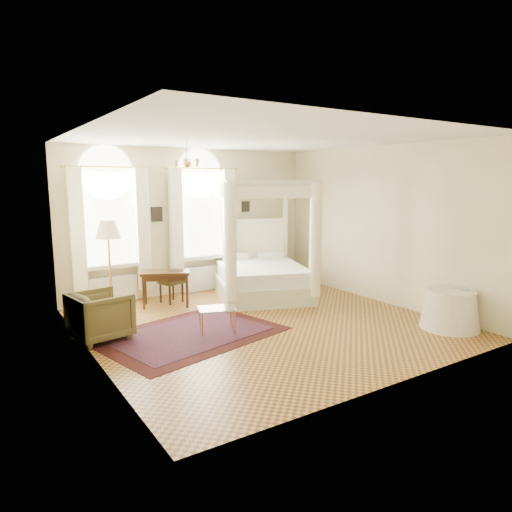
{
  "coord_description": "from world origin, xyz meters",
  "views": [
    {
      "loc": [
        -4.45,
        -6.66,
        2.56
      ],
      "look_at": [
        0.1,
        0.4,
        1.19
      ],
      "focal_mm": 32.0,
      "sensor_mm": 36.0,
      "label": 1
    }
  ],
  "objects_px": {
    "nightstand": "(280,270)",
    "armchair": "(100,316)",
    "floor_lamp": "(108,234)",
    "stool": "(171,283)",
    "side_table": "(450,309)",
    "writing_desk": "(165,276)",
    "canopy_bed": "(261,270)",
    "coffee_table": "(217,310)"
  },
  "relations": [
    {
      "from": "nightstand",
      "to": "armchair",
      "type": "relative_size",
      "value": 0.68
    },
    {
      "from": "floor_lamp",
      "to": "stool",
      "type": "bearing_deg",
      "value": 8.2
    },
    {
      "from": "armchair",
      "to": "side_table",
      "type": "relative_size",
      "value": 0.86
    },
    {
      "from": "armchair",
      "to": "nightstand",
      "type": "bearing_deg",
      "value": -78.82
    },
    {
      "from": "writing_desk",
      "to": "canopy_bed",
      "type": "bearing_deg",
      "value": -9.66
    },
    {
      "from": "armchair",
      "to": "side_table",
      "type": "distance_m",
      "value": 5.99
    },
    {
      "from": "coffee_table",
      "to": "side_table",
      "type": "height_order",
      "value": "side_table"
    },
    {
      "from": "nightstand",
      "to": "stool",
      "type": "distance_m",
      "value": 3.16
    },
    {
      "from": "nightstand",
      "to": "stool",
      "type": "xyz_separation_m",
      "value": [
        -3.13,
        -0.4,
        0.12
      ]
    },
    {
      "from": "stool",
      "to": "nightstand",
      "type": "bearing_deg",
      "value": 7.28
    },
    {
      "from": "nightstand",
      "to": "side_table",
      "type": "height_order",
      "value": "side_table"
    },
    {
      "from": "nightstand",
      "to": "writing_desk",
      "type": "height_order",
      "value": "writing_desk"
    },
    {
      "from": "canopy_bed",
      "to": "nightstand",
      "type": "bearing_deg",
      "value": 38.8
    },
    {
      "from": "armchair",
      "to": "side_table",
      "type": "xyz_separation_m",
      "value": [
        5.32,
        -2.75,
        -0.06
      ]
    },
    {
      "from": "canopy_bed",
      "to": "coffee_table",
      "type": "distance_m",
      "value": 2.64
    },
    {
      "from": "writing_desk",
      "to": "armchair",
      "type": "height_order",
      "value": "armchair"
    },
    {
      "from": "canopy_bed",
      "to": "writing_desk",
      "type": "relative_size",
      "value": 2.6
    },
    {
      "from": "side_table",
      "to": "floor_lamp",
      "type": "bearing_deg",
      "value": 139.29
    },
    {
      "from": "stool",
      "to": "armchair",
      "type": "xyz_separation_m",
      "value": [
        -1.87,
        -1.54,
        -0.02
      ]
    },
    {
      "from": "canopy_bed",
      "to": "coffee_table",
      "type": "bearing_deg",
      "value": -140.12
    },
    {
      "from": "canopy_bed",
      "to": "nightstand",
      "type": "height_order",
      "value": "canopy_bed"
    },
    {
      "from": "writing_desk",
      "to": "side_table",
      "type": "height_order",
      "value": "writing_desk"
    },
    {
      "from": "nightstand",
      "to": "floor_lamp",
      "type": "bearing_deg",
      "value": -172.44
    },
    {
      "from": "writing_desk",
      "to": "coffee_table",
      "type": "xyz_separation_m",
      "value": [
        0.11,
        -2.05,
        -0.24
      ]
    },
    {
      "from": "writing_desk",
      "to": "stool",
      "type": "height_order",
      "value": "writing_desk"
    },
    {
      "from": "floor_lamp",
      "to": "side_table",
      "type": "height_order",
      "value": "floor_lamp"
    },
    {
      "from": "canopy_bed",
      "to": "stool",
      "type": "height_order",
      "value": "canopy_bed"
    },
    {
      "from": "writing_desk",
      "to": "floor_lamp",
      "type": "bearing_deg",
      "value": 178.79
    },
    {
      "from": "armchair",
      "to": "stool",
      "type": "bearing_deg",
      "value": -60.51
    },
    {
      "from": "armchair",
      "to": "canopy_bed",
      "type": "bearing_deg",
      "value": -85.72
    },
    {
      "from": "nightstand",
      "to": "armchair",
      "type": "height_order",
      "value": "armchair"
    },
    {
      "from": "nightstand",
      "to": "armchair",
      "type": "xyz_separation_m",
      "value": [
        -5.0,
        -1.94,
        0.1
      ]
    },
    {
      "from": "canopy_bed",
      "to": "stool",
      "type": "relative_size",
      "value": 5.4
    },
    {
      "from": "canopy_bed",
      "to": "armchair",
      "type": "xyz_separation_m",
      "value": [
        -3.79,
        -0.97,
        -0.19
      ]
    },
    {
      "from": "stool",
      "to": "armchair",
      "type": "bearing_deg",
      "value": -140.44
    },
    {
      "from": "stool",
      "to": "armchair",
      "type": "height_order",
      "value": "armchair"
    },
    {
      "from": "nightstand",
      "to": "writing_desk",
      "type": "bearing_deg",
      "value": -169.58
    },
    {
      "from": "stool",
      "to": "coffee_table",
      "type": "distance_m",
      "value": 2.26
    },
    {
      "from": "floor_lamp",
      "to": "side_table",
      "type": "bearing_deg",
      "value": -40.71
    },
    {
      "from": "writing_desk",
      "to": "coffee_table",
      "type": "relative_size",
      "value": 1.5
    },
    {
      "from": "nightstand",
      "to": "writing_desk",
      "type": "distance_m",
      "value": 3.41
    },
    {
      "from": "writing_desk",
      "to": "armchair",
      "type": "xyz_separation_m",
      "value": [
        -1.66,
        -1.33,
        -0.23
      ]
    }
  ]
}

